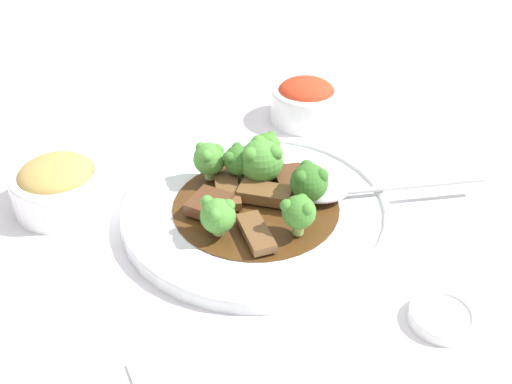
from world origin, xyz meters
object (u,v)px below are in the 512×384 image
(broccoli_floret_4, at_px, (209,158))
(side_bowl_appetizer, at_px, (58,185))
(broccoli_floret_5, at_px, (267,147))
(beef_strip_4, at_px, (265,194))
(broccoli_floret_6, at_px, (309,181))
(beef_strip_1, at_px, (227,191))
(beef_strip_3, at_px, (293,182))
(beef_strip_2, at_px, (256,233))
(serving_spoon, at_px, (340,191))
(broccoli_floret_3, at_px, (239,160))
(broccoli_floret_1, at_px, (218,215))
(main_plate, at_px, (256,209))
(side_bowl_kimchi, at_px, (306,100))
(sauce_dish, at_px, (442,316))
(beef_strip_0, at_px, (209,204))
(broccoli_floret_0, at_px, (261,160))
(broccoli_floret_2, at_px, (297,213))

(broccoli_floret_4, relative_size, side_bowl_appetizer, 0.43)
(broccoli_floret_5, distance_m, side_bowl_appetizer, 0.24)
(beef_strip_4, height_order, broccoli_floret_6, broccoli_floret_6)
(broccoli_floret_6, relative_size, side_bowl_appetizer, 0.45)
(beef_strip_1, xyz_separation_m, broccoli_floret_5, (-0.07, -0.01, 0.02))
(beef_strip_3, bearing_deg, broccoli_floret_5, -91.93)
(beef_strip_2, distance_m, serving_spoon, 0.12)
(broccoli_floret_3, relative_size, side_bowl_appetizer, 0.42)
(broccoli_floret_1, xyz_separation_m, broccoli_floret_5, (-0.12, -0.06, 0.01))
(main_plate, relative_size, serving_spoon, 1.47)
(broccoli_floret_3, distance_m, side_bowl_appetizer, 0.21)
(beef_strip_4, bearing_deg, main_plate, 0.45)
(beef_strip_1, distance_m, broccoli_floret_4, 0.05)
(side_bowl_kimchi, bearing_deg, broccoli_floret_5, 29.87)
(main_plate, distance_m, side_bowl_kimchi, 0.24)
(broccoli_floret_6, relative_size, sauce_dish, 0.78)
(broccoli_floret_5, xyz_separation_m, side_bowl_appetizer, (0.22, -0.11, -0.02))
(side_bowl_appetizer, bearing_deg, main_plate, 135.26)
(beef_strip_3, xyz_separation_m, broccoli_floret_1, (0.12, 0.01, 0.02))
(serving_spoon, distance_m, sauce_dish, 0.19)
(main_plate, bearing_deg, broccoli_floret_5, -139.85)
(beef_strip_0, bearing_deg, beef_strip_4, 157.97)
(broccoli_floret_0, relative_size, broccoli_floret_2, 1.16)
(beef_strip_2, distance_m, broccoli_floret_2, 0.05)
(beef_strip_3, xyz_separation_m, broccoli_floret_2, (0.06, 0.07, 0.02))
(broccoli_floret_3, height_order, broccoli_floret_5, broccoli_floret_5)
(broccoli_floret_4, distance_m, serving_spoon, 0.15)
(side_bowl_kimchi, distance_m, sauce_dish, 0.40)
(beef_strip_0, relative_size, side_bowl_kimchi, 0.57)
(beef_strip_3, relative_size, side_bowl_appetizer, 0.65)
(beef_strip_2, height_order, broccoli_floret_4, broccoli_floret_4)
(broccoli_floret_2, height_order, broccoli_floret_6, broccoli_floret_6)
(broccoli_floret_4, bearing_deg, broccoli_floret_1, 58.52)
(beef_strip_1, distance_m, broccoli_floret_2, 0.11)
(beef_strip_3, relative_size, beef_strip_4, 1.06)
(side_bowl_appetizer, bearing_deg, broccoli_floret_1, 118.91)
(main_plate, xyz_separation_m, serving_spoon, (-0.08, 0.05, 0.02))
(broccoli_floret_1, distance_m, serving_spoon, 0.15)
(broccoli_floret_1, height_order, broccoli_floret_3, broccoli_floret_3)
(broccoli_floret_1, xyz_separation_m, side_bowl_appetizer, (0.10, -0.17, -0.01))
(beef_strip_2, bearing_deg, broccoli_floret_2, 144.81)
(broccoli_floret_1, relative_size, side_bowl_kimchi, 0.42)
(main_plate, distance_m, broccoli_floret_3, 0.06)
(broccoli_floret_2, height_order, side_bowl_appetizer, broccoli_floret_2)
(beef_strip_1, bearing_deg, broccoli_floret_4, -97.14)
(beef_strip_2, bearing_deg, broccoli_floret_4, -103.20)
(beef_strip_1, distance_m, broccoli_floret_0, 0.05)
(broccoli_floret_0, xyz_separation_m, side_bowl_kimchi, (-0.17, -0.10, -0.02))
(beef_strip_2, xyz_separation_m, broccoli_floret_3, (-0.05, -0.09, 0.02))
(side_bowl_appetizer, xyz_separation_m, sauce_dish, (-0.19, 0.39, -0.02))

